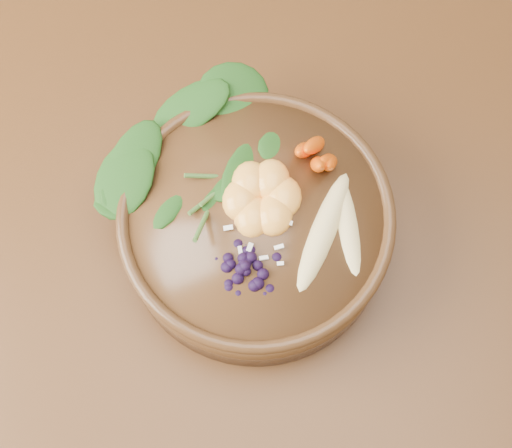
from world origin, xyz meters
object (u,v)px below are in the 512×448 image
object	(u,v)px
banana_halves	(337,223)
blueberry_pile	(245,262)
mandarin_cluster	(262,193)
carrot_cluster	(324,141)
stoneware_bowl	(256,227)
dining_table	(361,246)
kale_heap	(227,145)

from	to	relation	value
banana_halves	blueberry_pile	distance (m)	0.11
mandarin_cluster	carrot_cluster	bearing A→B (deg)	41.55
stoneware_bowl	blueberry_pile	bearing A→B (deg)	-95.78
carrot_cluster	banana_halves	world-z (taller)	carrot_cluster
dining_table	carrot_cluster	world-z (taller)	carrot_cluster
mandarin_cluster	blueberry_pile	world-z (taller)	blueberry_pile
stoneware_bowl	mandarin_cluster	distance (m)	0.06
kale_heap	banana_halves	xyz separation A→B (m)	(0.12, -0.08, -0.01)
kale_heap	dining_table	bearing A→B (deg)	-10.97
mandarin_cluster	blueberry_pile	bearing A→B (deg)	-97.91
dining_table	kale_heap	xyz separation A→B (m)	(-0.17, 0.03, 0.20)
dining_table	mandarin_cluster	xyz separation A→B (m)	(-0.13, -0.02, 0.19)
kale_heap	mandarin_cluster	xyz separation A→B (m)	(0.04, -0.05, -0.01)
blueberry_pile	banana_halves	bearing A→B (deg)	29.84
carrot_cluster	banana_halves	xyz separation A→B (m)	(0.02, -0.08, -0.03)
stoneware_bowl	mandarin_cluster	world-z (taller)	mandarin_cluster
stoneware_bowl	kale_heap	bearing A→B (deg)	118.22
dining_table	carrot_cluster	distance (m)	0.23
carrot_cluster	mandarin_cluster	distance (m)	0.08
kale_heap	carrot_cluster	size ratio (longest dim) A/B	2.38
stoneware_bowl	mandarin_cluster	xyz separation A→B (m)	(0.00, 0.02, 0.06)
dining_table	banana_halves	world-z (taller)	banana_halves
stoneware_bowl	banana_halves	size ratio (longest dim) A/B	1.81
mandarin_cluster	blueberry_pile	xyz separation A→B (m)	(-0.01, -0.08, 0.00)
dining_table	carrot_cluster	size ratio (longest dim) A/B	19.29
carrot_cluster	blueberry_pile	size ratio (longest dim) A/B	0.60
banana_halves	dining_table	bearing A→B (deg)	50.56
banana_halves	blueberry_pile	bearing A→B (deg)	-141.51
stoneware_bowl	kale_heap	xyz separation A→B (m)	(-0.04, 0.07, 0.06)
stoneware_bowl	blueberry_pile	distance (m)	0.09
blueberry_pile	carrot_cluster	bearing A→B (deg)	61.80
kale_heap	banana_halves	world-z (taller)	kale_heap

